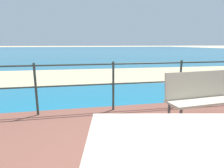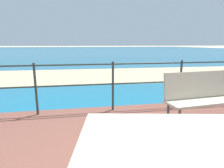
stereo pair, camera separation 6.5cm
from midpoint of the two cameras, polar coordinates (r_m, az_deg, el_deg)
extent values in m
cube|color=#196B8E|center=(41.26, -9.44, 10.08)|extent=(90.00, 90.00, 0.01)
cube|color=tan|center=(8.48, -5.36, 2.67)|extent=(54.08, 5.44, 0.01)
cube|color=tan|center=(1.98, 23.71, -15.84)|extent=(1.86, 0.61, 0.04)
cube|color=#BCAD93|center=(3.44, 27.56, -4.63)|extent=(1.43, 0.53, 0.04)
cube|color=#BCAD93|center=(3.51, 25.95, -0.10)|extent=(1.40, 0.22, 0.44)
cylinder|color=#4C5156|center=(3.01, 20.33, -10.55)|extent=(0.04, 0.04, 0.43)
cylinder|color=#4C5156|center=(3.24, 17.21, -8.72)|extent=(0.04, 0.04, 0.43)
cylinder|color=#2D3833|center=(3.79, -21.71, -1.52)|extent=(0.04, 0.04, 1.00)
cylinder|color=#2D3833|center=(3.77, 0.78, -0.68)|extent=(0.04, 0.04, 1.00)
cylinder|color=#2D3833|center=(4.30, 20.45, 0.14)|extent=(0.04, 0.04, 1.00)
cylinder|color=#2D3833|center=(3.70, 0.80, 6.11)|extent=(5.90, 0.03, 0.03)
cylinder|color=#2D3833|center=(3.76, 0.78, 0.06)|extent=(5.90, 0.03, 0.03)
camera|label=1|loc=(0.03, -89.56, 0.10)|focal=30.04mm
camera|label=2|loc=(0.03, 90.44, -0.10)|focal=30.04mm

